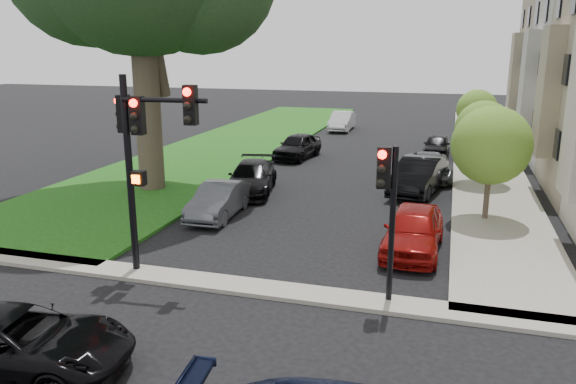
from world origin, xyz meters
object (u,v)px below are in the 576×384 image
(small_tree_c, at_px, (477,110))
(car_parked_6, at_px, (252,178))
(car_parked_9, at_px, (342,121))
(traffic_signal_secondary, at_px, (388,196))
(car_cross_near, at_px, (15,342))
(traffic_signal_main, at_px, (142,140))
(car_parked_0, at_px, (413,230))
(small_tree_b, at_px, (484,129))
(car_parked_3, at_px, (437,145))
(car_parked_1, at_px, (419,176))
(small_tree_a, at_px, (491,145))
(car_parked_5, at_px, (219,200))
(car_parked_2, at_px, (428,166))
(car_parked_7, at_px, (297,146))

(small_tree_c, relative_size, car_parked_6, 0.80)
(small_tree_c, height_order, car_parked_9, small_tree_c)
(traffic_signal_secondary, bearing_deg, car_cross_near, -141.89)
(traffic_signal_main, xyz_separation_m, car_parked_0, (7.18, 3.94, -3.18))
(small_tree_b, bearing_deg, car_parked_9, 122.01)
(small_tree_c, height_order, car_parked_3, small_tree_c)
(car_parked_9, bearing_deg, small_tree_b, -59.04)
(car_parked_1, bearing_deg, car_parked_3, 97.68)
(small_tree_b, height_order, small_tree_c, small_tree_b)
(car_parked_3, bearing_deg, car_parked_0, -89.81)
(small_tree_c, bearing_deg, car_parked_1, -102.44)
(traffic_signal_secondary, relative_size, car_parked_9, 0.93)
(small_tree_b, distance_m, car_parked_6, 11.06)
(small_tree_a, bearing_deg, car_parked_6, 171.34)
(car_parked_5, bearing_deg, car_cross_near, -90.67)
(small_tree_b, height_order, car_parked_6, small_tree_b)
(small_tree_b, bearing_deg, car_parked_6, -155.51)
(car_parked_2, bearing_deg, car_parked_6, -152.19)
(small_tree_b, distance_m, car_parked_9, 18.38)
(car_cross_near, height_order, car_parked_1, car_parked_1)
(traffic_signal_main, relative_size, car_parked_3, 1.52)
(car_parked_0, height_order, car_parked_6, car_parked_0)
(traffic_signal_secondary, bearing_deg, car_parked_5, 140.61)
(car_parked_3, distance_m, car_parked_5, 17.02)
(traffic_signal_main, distance_m, car_parked_0, 8.78)
(car_parked_2, distance_m, car_parked_9, 16.71)
(car_parked_1, distance_m, car_parked_3, 9.34)
(traffic_signal_main, xyz_separation_m, traffic_signal_secondary, (6.73, -0.05, -1.06))
(traffic_signal_main, distance_m, car_parked_1, 13.84)
(car_parked_0, height_order, car_parked_1, car_parked_1)
(traffic_signal_main, relative_size, car_parked_9, 1.29)
(car_parked_3, bearing_deg, car_parked_6, -123.33)
(car_cross_near, relative_size, car_parked_5, 1.19)
(car_parked_3, distance_m, car_parked_6, 13.72)
(car_parked_2, relative_size, car_parked_6, 0.96)
(car_parked_9, bearing_deg, car_cross_near, -90.82)
(traffic_signal_secondary, xyz_separation_m, car_parked_7, (-7.21, 17.81, -2.13))
(traffic_signal_secondary, relative_size, car_cross_near, 0.86)
(small_tree_c, distance_m, car_parked_2, 9.84)
(car_cross_near, distance_m, car_parked_3, 27.26)
(car_parked_5, relative_size, car_parked_7, 0.93)
(car_parked_6, relative_size, car_parked_7, 1.10)
(small_tree_a, height_order, small_tree_b, small_tree_a)
(traffic_signal_secondary, bearing_deg, car_parked_3, 88.38)
(car_parked_2, distance_m, car_parked_3, 6.41)
(small_tree_b, distance_m, small_tree_c, 9.80)
(car_cross_near, height_order, car_parked_2, car_cross_near)
(traffic_signal_main, height_order, car_parked_5, traffic_signal_main)
(car_cross_near, relative_size, car_parked_7, 1.11)
(car_parked_5, bearing_deg, car_parked_6, 88.50)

